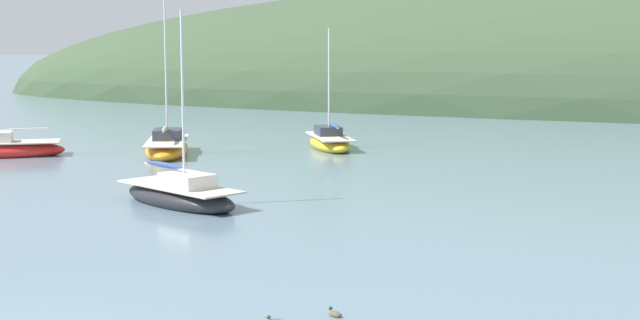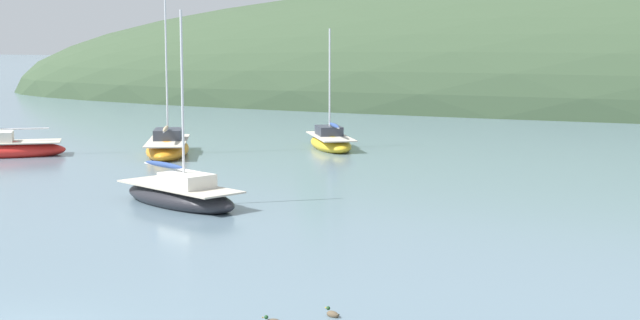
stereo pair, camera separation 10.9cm
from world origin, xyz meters
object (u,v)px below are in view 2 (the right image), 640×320
at_px(sailboat_black_sloop, 2,149).
at_px(sailboat_red_portside, 330,142).
at_px(sailboat_navy_dinghy, 180,195).
at_px(sailboat_grey_yawl, 168,147).
at_px(duck_lead, 332,314).

bearing_deg(sailboat_black_sloop, sailboat_red_portside, 30.13).
bearing_deg(sailboat_red_portside, sailboat_black_sloop, -149.87).
height_order(sailboat_navy_dinghy, sailboat_red_portside, sailboat_navy_dinghy).
bearing_deg(sailboat_navy_dinghy, sailboat_grey_yawl, 119.47).
relative_size(sailboat_navy_dinghy, duck_lead, 17.72).
distance_m(sailboat_navy_dinghy, sailboat_red_portside, 17.73).
xyz_separation_m(sailboat_navy_dinghy, sailboat_grey_yawl, (-7.07, 12.51, 0.02)).
height_order(sailboat_grey_yawl, sailboat_black_sloop, sailboat_grey_yawl).
bearing_deg(sailboat_black_sloop, duck_lead, -40.49).
height_order(sailboat_red_portside, duck_lead, sailboat_red_portside).
height_order(sailboat_navy_dinghy, sailboat_grey_yawl, sailboat_grey_yawl).
distance_m(sailboat_red_portside, duck_lead, 30.40).
bearing_deg(duck_lead, sailboat_red_portside, 108.23).
bearing_deg(duck_lead, sailboat_grey_yawl, 124.81).
relative_size(sailboat_red_portside, duck_lead, 16.19).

